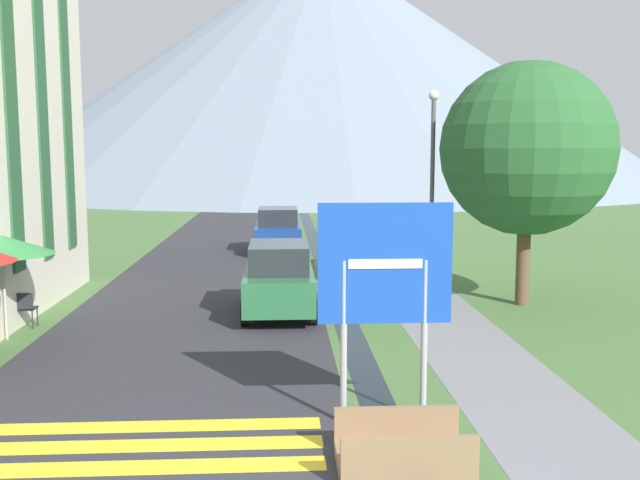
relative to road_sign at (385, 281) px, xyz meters
name	(u,v)px	position (x,y,z in m)	size (l,w,h in m)	color
ground_plane	(290,259)	(-1.18, 16.45, -2.19)	(160.00, 160.00, 0.00)	#476B38
road	(239,230)	(-3.68, 26.45, -2.18)	(6.40, 60.00, 0.01)	#2D2D33
footpath	(356,230)	(2.42, 26.45, -2.18)	(2.20, 60.00, 0.01)	slate
drainage_channel	(310,230)	(0.02, 26.45, -2.19)	(0.60, 60.00, 0.00)	black
crosswalk_marking	(128,446)	(-3.68, -0.67, -2.18)	(5.44, 1.84, 0.01)	yellow
mountain_distant	(322,67)	(3.55, 76.23, 11.84)	(79.89, 79.89, 28.05)	slate
road_sign	(385,281)	(0.00, 0.00, 0.00)	(1.99, 0.11, 3.34)	#9E9EA3
footbridge	(403,452)	(0.02, -1.60, -1.96)	(1.70, 1.10, 0.65)	#846647
parked_car_near	(279,279)	(-1.58, 7.31, -1.28)	(1.79, 3.84, 1.82)	#28663D
parked_car_far	(278,230)	(-1.63, 18.34, -1.28)	(1.91, 3.86, 1.82)	navy
cafe_chair_far_left	(26,306)	(-7.45, 6.22, -1.67)	(0.40, 0.40, 0.85)	#232328
cafe_umbrella_middle_green	(2,245)	(-7.53, 5.25, -0.11)	(2.18, 2.18, 2.30)	#B7B2A8
streetlamp	(432,178)	(2.62, 9.01, 1.16)	(0.28, 0.28, 5.72)	#515156
tree_by_path	(527,149)	(4.92, 8.10, 1.95)	(4.54, 4.54, 6.42)	brown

